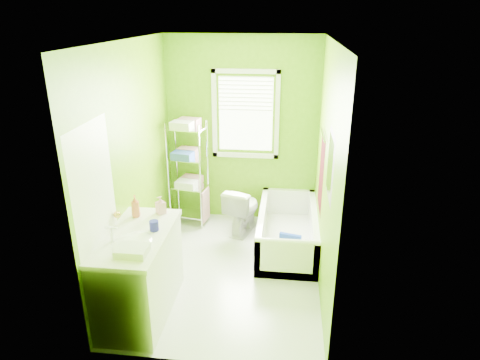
# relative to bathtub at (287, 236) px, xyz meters

# --- Properties ---
(ground) EXTENTS (2.90, 2.90, 0.00)m
(ground) POSITION_rel_bathtub_xyz_m (-0.68, -0.62, -0.16)
(ground) COLOR silver
(ground) RESTS_ON ground
(room_envelope) EXTENTS (2.14, 2.94, 2.62)m
(room_envelope) POSITION_rel_bathtub_xyz_m (-0.68, -0.62, 1.38)
(room_envelope) COLOR #5C9307
(room_envelope) RESTS_ON ground
(window) EXTENTS (0.92, 0.05, 1.22)m
(window) POSITION_rel_bathtub_xyz_m (-0.63, 0.81, 1.45)
(window) COLOR white
(window) RESTS_ON ground
(door) EXTENTS (0.09, 0.80, 2.00)m
(door) POSITION_rel_bathtub_xyz_m (-1.72, -1.61, 0.84)
(door) COLOR white
(door) RESTS_ON ground
(right_wall_decor) EXTENTS (0.04, 1.48, 1.17)m
(right_wall_decor) POSITION_rel_bathtub_xyz_m (0.35, -0.64, 1.16)
(right_wall_decor) COLOR #42070A
(right_wall_decor) RESTS_ON ground
(bathtub) EXTENTS (0.74, 1.58, 0.51)m
(bathtub) POSITION_rel_bathtub_xyz_m (0.00, 0.00, 0.00)
(bathtub) COLOR white
(bathtub) RESTS_ON ground
(toilet) EXTENTS (0.54, 0.73, 0.67)m
(toilet) POSITION_rel_bathtub_xyz_m (-0.62, 0.38, 0.17)
(toilet) COLOR white
(toilet) RESTS_ON ground
(vanity) EXTENTS (0.60, 1.17, 1.12)m
(vanity) POSITION_rel_bathtub_xyz_m (-1.44, -1.45, 0.31)
(vanity) COLOR silver
(vanity) RESTS_ON ground
(wire_shelf_unit) EXTENTS (0.55, 0.44, 1.52)m
(wire_shelf_unit) POSITION_rel_bathtub_xyz_m (-1.40, 0.55, 0.76)
(wire_shelf_unit) COLOR silver
(wire_shelf_unit) RESTS_ON ground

